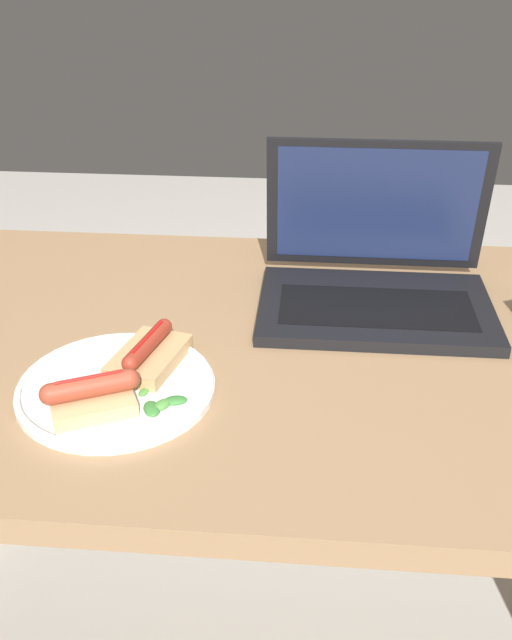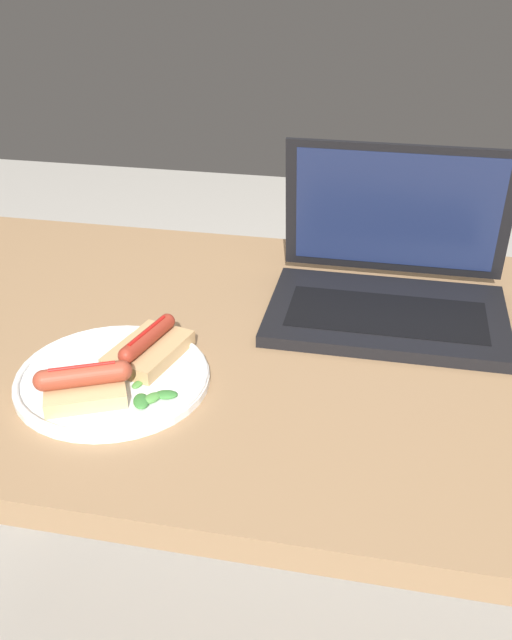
{
  "view_description": "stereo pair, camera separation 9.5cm",
  "coord_description": "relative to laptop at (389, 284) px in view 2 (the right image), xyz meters",
  "views": [
    {
      "loc": [
        0.07,
        -0.87,
        1.26
      ],
      "look_at": [
        0.0,
        -0.05,
        0.8
      ],
      "focal_mm": 40.0,
      "sensor_mm": 36.0,
      "label": 1
    },
    {
      "loc": [
        0.17,
        -0.86,
        1.26
      ],
      "look_at": [
        0.0,
        -0.05,
        0.8
      ],
      "focal_mm": 40.0,
      "sensor_mm": 36.0,
      "label": 2
    }
  ],
  "objects": [
    {
      "name": "desk",
      "position": [
        -0.17,
        -0.13,
        -0.11
      ],
      "size": [
        1.4,
        0.74,
        0.74
      ],
      "color": "#93704C",
      "rests_on": "ground_plane"
    },
    {
      "name": "salad_pile",
      "position": [
        -0.28,
        -0.31,
        -0.03
      ],
      "size": [
        0.07,
        0.07,
        0.01
      ],
      "color": "#4C8E3D",
      "rests_on": "plate"
    },
    {
      "name": "laptop",
      "position": [
        0.0,
        0.0,
        0.0
      ],
      "size": [
        0.35,
        0.26,
        0.24
      ],
      "color": "black",
      "rests_on": "desk"
    },
    {
      "name": "sausage_toast_left",
      "position": [
        -0.31,
        -0.22,
        -0.02
      ],
      "size": [
        0.1,
        0.13,
        0.04
      ],
      "rotation": [
        0.0,
        0.0,
        1.32
      ],
      "color": "tan",
      "rests_on": "plate"
    },
    {
      "name": "sausage_toast_middle",
      "position": [
        -0.35,
        -0.33,
        -0.01
      ],
      "size": [
        0.12,
        0.11,
        0.05
      ],
      "rotation": [
        0.0,
        0.0,
        0.44
      ],
      "color": "tan",
      "rests_on": "plate"
    },
    {
      "name": "plate",
      "position": [
        -0.34,
        -0.27,
        -0.04
      ],
      "size": [
        0.25,
        0.25,
        0.02
      ],
      "color": "white",
      "rests_on": "desk"
    }
  ]
}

